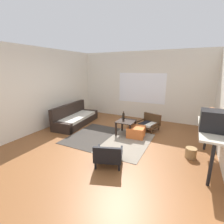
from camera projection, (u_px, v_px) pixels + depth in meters
ground_plane at (106, 147)px, 4.33m from camera, size 7.80×7.80×0.00m
far_wall_with_window at (142, 86)px, 6.62m from camera, size 5.60×0.13×2.70m
side_wall_left at (40, 90)px, 5.39m from camera, size 0.12×6.60×2.70m
area_rug at (109, 139)px, 4.85m from camera, size 2.36×1.88×0.01m
couch at (75, 118)px, 6.11m from camera, size 0.96×2.06×0.75m
coffee_table at (126, 124)px, 5.08m from camera, size 0.53×0.57×0.45m
armchair_by_window at (149, 123)px, 5.55m from camera, size 0.78×0.74×0.52m
armchair_striped_foreground at (108, 155)px, 3.48m from camera, size 0.74×0.73×0.51m
ottoman_orange at (136, 132)px, 4.97m from camera, size 0.54×0.54×0.32m
console_shelf at (211, 131)px, 3.38m from camera, size 0.47×1.63×0.85m
crt_television at (214, 121)px, 3.15m from camera, size 0.48×0.43×0.40m
clay_vase at (211, 117)px, 3.69m from camera, size 0.25×0.25×0.33m
glass_bottle at (123, 116)px, 5.15m from camera, size 0.07×0.07×0.27m
wicker_basket at (191, 153)px, 3.80m from camera, size 0.25×0.25×0.24m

